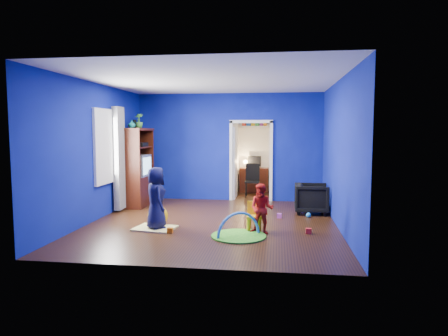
# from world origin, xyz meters

# --- Properties ---
(floor) EXTENTS (5.00, 5.50, 0.01)m
(floor) POSITION_xyz_m (0.00, 0.00, 0.00)
(floor) COLOR black
(floor) RESTS_ON ground
(ceiling) EXTENTS (5.00, 5.50, 0.01)m
(ceiling) POSITION_xyz_m (0.00, 0.00, 2.90)
(ceiling) COLOR white
(ceiling) RESTS_ON wall_back
(wall_back) EXTENTS (5.00, 0.02, 2.90)m
(wall_back) POSITION_xyz_m (0.00, 2.75, 1.45)
(wall_back) COLOR navy
(wall_back) RESTS_ON floor
(wall_front) EXTENTS (5.00, 0.02, 2.90)m
(wall_front) POSITION_xyz_m (0.00, -2.75, 1.45)
(wall_front) COLOR navy
(wall_front) RESTS_ON floor
(wall_left) EXTENTS (0.02, 5.50, 2.90)m
(wall_left) POSITION_xyz_m (-2.50, 0.00, 1.45)
(wall_left) COLOR navy
(wall_left) RESTS_ON floor
(wall_right) EXTENTS (0.02, 5.50, 2.90)m
(wall_right) POSITION_xyz_m (2.50, 0.00, 1.45)
(wall_right) COLOR navy
(wall_right) RESTS_ON floor
(alcove) EXTENTS (1.00, 1.75, 2.50)m
(alcove) POSITION_xyz_m (0.60, 3.62, 1.25)
(alcove) COLOR silver
(alcove) RESTS_ON floor
(armchair) EXTENTS (0.77, 0.74, 0.69)m
(armchair) POSITION_xyz_m (2.10, 1.24, 0.34)
(armchair) COLOR black
(armchair) RESTS_ON floor
(child_black) EXTENTS (0.48, 0.48, 1.12)m
(child_black) POSITION_xyz_m (-1.03, -0.57, 0.56)
(child_black) COLOR black
(child_black) RESTS_ON floor
(child_navy) EXTENTS (0.62, 0.70, 1.20)m
(child_navy) POSITION_xyz_m (-1.00, -0.66, 0.60)
(child_navy) COLOR #0F1138
(child_navy) RESTS_ON floor
(toddler_red) EXTENTS (0.51, 0.44, 0.93)m
(toddler_red) POSITION_xyz_m (1.03, -0.75, 0.46)
(toddler_red) COLOR red
(toddler_red) RESTS_ON floor
(vase) EXTENTS (0.19, 0.19, 0.19)m
(vase) POSITION_xyz_m (-2.21, 1.33, 2.06)
(vase) COLOR #0C4F63
(vase) RESTS_ON tv_armoire
(potted_plant) EXTENTS (0.21, 0.21, 0.38)m
(potted_plant) POSITION_xyz_m (-2.21, 1.85, 2.15)
(potted_plant) COLOR #409235
(potted_plant) RESTS_ON tv_armoire
(tv_armoire) EXTENTS (0.58, 1.14, 1.96)m
(tv_armoire) POSITION_xyz_m (-2.21, 1.63, 0.98)
(tv_armoire) COLOR #3F170A
(tv_armoire) RESTS_ON floor
(crt_tv) EXTENTS (0.46, 0.70, 0.54)m
(crt_tv) POSITION_xyz_m (-2.17, 1.63, 1.02)
(crt_tv) COLOR silver
(crt_tv) RESTS_ON tv_armoire
(yellow_blanket) EXTENTS (0.84, 0.71, 0.03)m
(yellow_blanket) POSITION_xyz_m (-1.03, -0.67, 0.01)
(yellow_blanket) COLOR #F2E07A
(yellow_blanket) RESTS_ON floor
(hopper_ball) EXTENTS (0.40, 0.40, 0.40)m
(hopper_ball) POSITION_xyz_m (-1.05, -0.41, 0.20)
(hopper_ball) COLOR yellow
(hopper_ball) RESTS_ON floor
(kid_chair) EXTENTS (0.31, 0.31, 0.50)m
(kid_chair) POSITION_xyz_m (0.88, -0.55, 0.25)
(kid_chair) COLOR yellow
(kid_chair) RESTS_ON floor
(play_mat) EXTENTS (0.98, 0.98, 0.03)m
(play_mat) POSITION_xyz_m (0.63, -1.02, 0.01)
(play_mat) COLOR #4DAA26
(play_mat) RESTS_ON floor
(toy_arch) EXTENTS (0.75, 0.54, 0.88)m
(toy_arch) POSITION_xyz_m (0.63, -1.02, 0.02)
(toy_arch) COLOR #3F8CD8
(toy_arch) RESTS_ON floor
(window_left) EXTENTS (0.03, 0.95, 1.55)m
(window_left) POSITION_xyz_m (-2.48, 0.35, 1.55)
(window_left) COLOR white
(window_left) RESTS_ON wall_left
(curtain) EXTENTS (0.14, 0.42, 2.40)m
(curtain) POSITION_xyz_m (-2.37, 0.90, 1.25)
(curtain) COLOR slate
(curtain) RESTS_ON floor
(doorway) EXTENTS (1.16, 0.10, 2.10)m
(doorway) POSITION_xyz_m (0.60, 2.75, 1.05)
(doorway) COLOR white
(doorway) RESTS_ON floor
(study_desk) EXTENTS (0.88, 0.44, 0.75)m
(study_desk) POSITION_xyz_m (0.60, 4.26, 0.38)
(study_desk) COLOR #3D140A
(study_desk) RESTS_ON floor
(desk_monitor) EXTENTS (0.40, 0.05, 0.32)m
(desk_monitor) POSITION_xyz_m (0.60, 4.38, 0.95)
(desk_monitor) COLOR black
(desk_monitor) RESTS_ON study_desk
(desk_lamp) EXTENTS (0.14, 0.14, 0.14)m
(desk_lamp) POSITION_xyz_m (0.32, 4.32, 0.93)
(desk_lamp) COLOR #FFD88C
(desk_lamp) RESTS_ON study_desk
(folding_chair) EXTENTS (0.40, 0.40, 0.92)m
(folding_chair) POSITION_xyz_m (0.60, 3.30, 0.46)
(folding_chair) COLOR black
(folding_chair) RESTS_ON floor
(book_shelf) EXTENTS (0.88, 0.24, 0.04)m
(book_shelf) POSITION_xyz_m (0.60, 4.37, 2.02)
(book_shelf) COLOR white
(book_shelf) RESTS_ON study_desk
(toy_0) EXTENTS (0.10, 0.08, 0.10)m
(toy_0) POSITION_xyz_m (1.90, -0.64, 0.05)
(toy_0) COLOR red
(toy_0) RESTS_ON floor
(toy_1) EXTENTS (0.11, 0.11, 0.11)m
(toy_1) POSITION_xyz_m (2.00, 0.78, 0.06)
(toy_1) COLOR #2384C7
(toy_1) RESTS_ON floor
(toy_2) EXTENTS (0.10, 0.08, 0.10)m
(toy_2) POSITION_xyz_m (-0.65, -0.94, 0.05)
(toy_2) COLOR orange
(toy_2) RESTS_ON floor
(toy_3) EXTENTS (0.11, 0.11, 0.11)m
(toy_3) POSITION_xyz_m (0.97, 0.91, 0.06)
(toy_3) COLOR green
(toy_3) RESTS_ON floor
(toy_4) EXTENTS (0.10, 0.08, 0.10)m
(toy_4) POSITION_xyz_m (1.36, 0.63, 0.05)
(toy_4) COLOR #C94BBE
(toy_4) RESTS_ON floor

